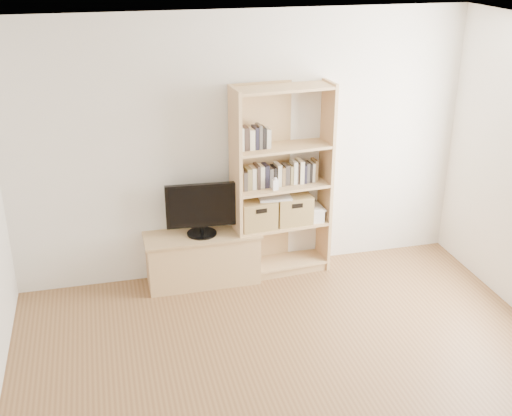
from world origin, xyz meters
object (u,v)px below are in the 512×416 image
object	(u,v)px
tv_stand	(203,259)
basket_right	(292,208)
baby_monitor	(275,185)
basket_left	(257,213)
laptop	(274,197)
bookshelf	(282,183)
television	(201,209)

from	to	relation	value
tv_stand	basket_right	distance (m)	1.03
baby_monitor	basket_left	bearing A→B (deg)	140.83
tv_stand	baby_monitor	xyz separation A→B (m)	(0.71, -0.09, 0.75)
basket_right	laptop	xyz separation A→B (m)	(-0.20, -0.03, 0.15)
basket_left	basket_right	xyz separation A→B (m)	(0.38, 0.03, 0.00)
basket_left	laptop	bearing A→B (deg)	-3.27
basket_left	basket_right	size ratio (longest dim) A/B	0.99
bookshelf	baby_monitor	xyz separation A→B (m)	(-0.10, -0.12, 0.03)
tv_stand	bookshelf	size ratio (longest dim) A/B	0.56
bookshelf	basket_left	xyz separation A→B (m)	(-0.26, -0.03, -0.29)
television	laptop	bearing A→B (deg)	4.52
tv_stand	basket_left	size ratio (longest dim) A/B	3.12
bookshelf	basket_right	size ratio (longest dim) A/B	5.49
basket_left	basket_right	bearing A→B (deg)	0.16
basket_right	laptop	world-z (taller)	laptop
basket_left	tv_stand	bearing A→B (deg)	175.74
basket_left	baby_monitor	bearing A→B (deg)	-34.00
television	basket_right	bearing A→B (deg)	6.07
laptop	baby_monitor	bearing A→B (deg)	-97.61
tv_stand	television	distance (m)	0.54
tv_stand	baby_monitor	size ratio (longest dim) A/B	10.29
tv_stand	basket_left	world-z (taller)	basket_left
bookshelf	basket_right	bearing A→B (deg)	-2.60
bookshelf	laptop	distance (m)	0.16
tv_stand	basket_right	world-z (taller)	basket_right
television	laptop	size ratio (longest dim) A/B	2.14
bookshelf	laptop	xyz separation A→B (m)	(-0.08, -0.02, -0.13)
tv_stand	baby_monitor	bearing A→B (deg)	-7.05
baby_monitor	laptop	distance (m)	0.19
bookshelf	basket_left	bearing A→B (deg)	-178.81
baby_monitor	basket_right	xyz separation A→B (m)	(0.22, 0.12, -0.32)
bookshelf	baby_monitor	world-z (taller)	bookshelf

